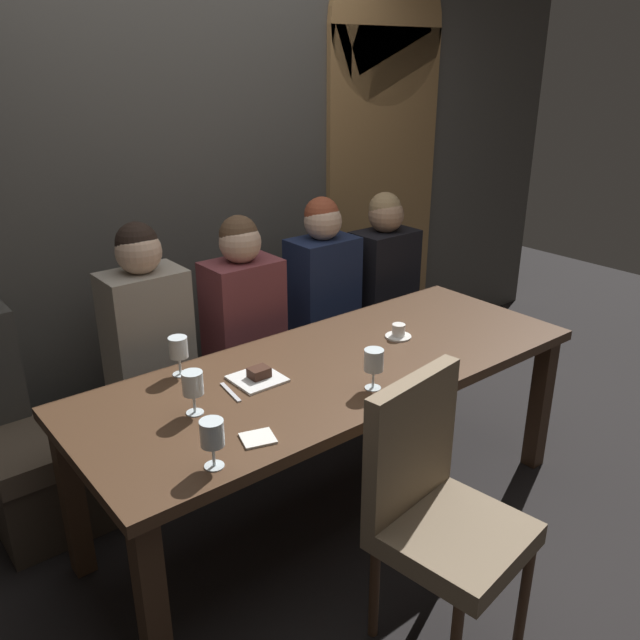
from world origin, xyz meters
name	(u,v)px	position (x,y,z in m)	size (l,w,h in m)	color
ground	(334,510)	(0.00, 0.00, 0.00)	(9.00, 9.00, 0.00)	black
back_wall_tiled	(182,148)	(0.00, 1.22, 1.50)	(6.00, 0.12, 3.00)	#4C4944
arched_door	(383,154)	(1.35, 1.15, 1.36)	(0.90, 0.05, 2.55)	olive
dining_table	(335,383)	(0.00, 0.00, 0.65)	(2.20, 0.84, 0.74)	#412B1C
banquette_bench	(248,407)	(0.00, 0.70, 0.23)	(2.50, 0.44, 0.45)	#40352A
chair_near_side	(436,501)	(-0.17, -0.72, 0.56)	(0.50, 0.50, 0.98)	#4C3321
diner_redhead	(146,319)	(-0.50, 0.72, 0.85)	(0.36, 0.24, 0.83)	#9E9384
diner_bearded	(243,301)	(-0.02, 0.68, 0.83)	(0.36, 0.24, 0.80)	brown
diner_far_end	(323,276)	(0.52, 0.73, 0.83)	(0.36, 0.24, 0.81)	#192342
diner_near_end	(384,264)	(0.96, 0.70, 0.82)	(0.36, 0.24, 0.79)	black
wine_glass_center_back	(193,385)	(-0.65, 0.01, 0.85)	(0.08, 0.08, 0.16)	silver
wine_glass_end_right	(212,434)	(-0.77, -0.32, 0.86)	(0.08, 0.08, 0.16)	silver
wine_glass_end_left	(374,362)	(-0.02, -0.25, 0.85)	(0.08, 0.08, 0.16)	silver
wine_glass_near_left	(178,349)	(-0.55, 0.32, 0.85)	(0.08, 0.08, 0.16)	silver
espresso_cup	(398,332)	(0.41, 0.04, 0.77)	(0.12, 0.12, 0.06)	white
dessert_plate	(258,377)	(-0.33, 0.09, 0.75)	(0.19, 0.19, 0.05)	white
fork_on_table	(230,392)	(-0.47, 0.06, 0.74)	(0.02, 0.17, 0.01)	silver
folded_napkin	(258,438)	(-0.57, -0.28, 0.74)	(0.11, 0.10, 0.01)	silver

